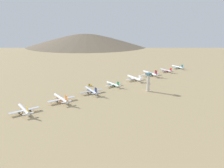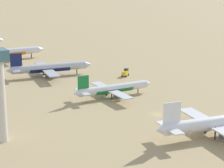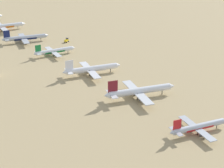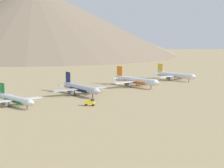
{
  "view_description": "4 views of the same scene",
  "coord_description": "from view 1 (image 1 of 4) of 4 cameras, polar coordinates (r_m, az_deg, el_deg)",
  "views": [
    {
      "loc": [
        -297.67,
        264.21,
        108.51
      ],
      "look_at": [
        1.07,
        29.52,
        3.23
      ],
      "focal_mm": 35.37,
      "sensor_mm": 36.0,
      "label": 1
    },
    {
      "loc": [
        -97.8,
        -135.13,
        55.34
      ],
      "look_at": [
        -1.87,
        32.68,
        5.37
      ],
      "focal_mm": 70.79,
      "sensor_mm": 36.0,
      "label": 2
    },
    {
      "loc": [
        -122.51,
        -281.75,
        110.85
      ],
      "look_at": [
        4.76,
        -60.53,
        3.4
      ],
      "focal_mm": 62.13,
      "sensor_mm": 36.0,
      "label": 3
    },
    {
      "loc": [
        208.75,
        -84.59,
        40.64
      ],
      "look_at": [
        -9.03,
        106.24,
        5.62
      ],
      "focal_mm": 70.22,
      "sensor_mm": 36.0,
      "label": 4
    }
  ],
  "objects": [
    {
      "name": "ground_plane",
      "position": [
        412.53,
        3.32,
        0.21
      ],
      "size": [
        2346.86,
        2346.86,
        0.0
      ],
      "primitive_type": "plane",
      "color": "tan"
    },
    {
      "name": "parked_jet_0",
      "position": [
        569.46,
        16.58,
        4.26
      ],
      "size": [
        40.33,
        32.96,
        11.65
      ],
      "color": "silver",
      "rests_on": "ground"
    },
    {
      "name": "parked_jet_1",
      "position": [
        521.73,
        13.78,
        3.45
      ],
      "size": [
        38.85,
        31.67,
        11.2
      ],
      "color": "#B2B7C1",
      "rests_on": "ground"
    },
    {
      "name": "parked_jet_2",
      "position": [
        477.43,
        9.86,
        2.74
      ],
      "size": [
        51.56,
        42.22,
        14.94
      ],
      "color": "silver",
      "rests_on": "ground"
    },
    {
      "name": "parked_jet_3",
      "position": [
        433.48,
        5.79,
        1.54
      ],
      "size": [
        47.83,
        39.09,
        13.82
      ],
      "color": "white",
      "rests_on": "ground"
    },
    {
      "name": "parked_jet_4",
      "position": [
        390.7,
        0.24,
        -0.05
      ],
      "size": [
        39.74,
        32.2,
        11.48
      ],
      "color": "silver",
      "rests_on": "ground"
    },
    {
      "name": "parked_jet_5",
      "position": [
        353.83,
        -5.39,
        -1.68
      ],
      "size": [
        46.79,
        38.23,
        13.52
      ],
      "color": "#B2B7C1",
      "rests_on": "ground"
    },
    {
      "name": "parked_jet_6",
      "position": [
        323.02,
        -13.05,
        -3.67
      ],
      "size": [
        48.94,
        39.72,
        14.12
      ],
      "color": "silver",
      "rests_on": "ground"
    },
    {
      "name": "parked_jet_7",
      "position": [
        297.69,
        -21.78,
        -6.15
      ],
      "size": [
        45.21,
        36.65,
        13.06
      ],
      "color": "silver",
      "rests_on": "ground"
    },
    {
      "name": "service_truck",
      "position": [
        393.93,
        -5.71,
        -0.26
      ],
      "size": [
        5.57,
        5.28,
        3.9
      ],
      "color": "yellow",
      "rests_on": "ground"
    },
    {
      "name": "control_tower",
      "position": [
        363.57,
        9.39,
        0.73
      ],
      "size": [
        7.2,
        7.2,
        30.96
      ],
      "color": "beige",
      "rests_on": "ground"
    },
    {
      "name": "desert_hill_2",
      "position": [
        1125.76,
        -6.34,
        12.14
      ],
      "size": [
        595.79,
        595.79,
        89.16
      ],
      "primitive_type": "cone",
      "color": "#70604C",
      "rests_on": "ground"
    }
  ]
}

